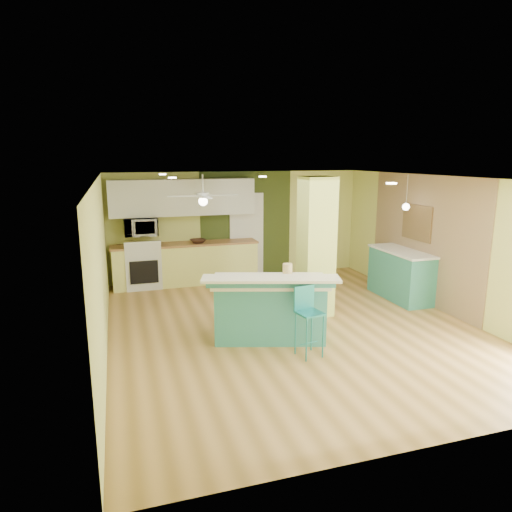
% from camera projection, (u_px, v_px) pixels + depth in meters
% --- Properties ---
extents(floor, '(6.00, 7.00, 0.01)m').
position_uv_depth(floor, '(291.00, 326.00, 7.79)').
color(floor, olive).
rests_on(floor, ground).
extents(ceiling, '(6.00, 7.00, 0.01)m').
position_uv_depth(ceiling, '(294.00, 178.00, 7.25)').
color(ceiling, white).
rests_on(ceiling, wall_back).
extents(wall_back, '(6.00, 0.01, 2.50)m').
position_uv_depth(wall_back, '(238.00, 225.00, 10.79)').
color(wall_back, '#DADF77').
rests_on(wall_back, floor).
extents(wall_front, '(6.00, 0.01, 2.50)m').
position_uv_depth(wall_front, '(432.00, 330.00, 4.25)').
color(wall_front, '#DADF77').
rests_on(wall_front, floor).
extents(wall_left, '(0.01, 7.00, 2.50)m').
position_uv_depth(wall_left, '(101.00, 268.00, 6.66)').
color(wall_left, '#DADF77').
rests_on(wall_left, floor).
extents(wall_right, '(0.01, 7.00, 2.50)m').
position_uv_depth(wall_right, '(445.00, 245.00, 8.39)').
color(wall_right, '#DADF77').
rests_on(wall_right, floor).
extents(wood_panel, '(0.02, 3.40, 2.50)m').
position_uv_depth(wood_panel, '(423.00, 239.00, 8.94)').
color(wood_panel, '#87684D').
rests_on(wood_panel, floor).
extents(olive_accent, '(2.20, 0.02, 2.50)m').
position_uv_depth(olive_accent, '(246.00, 225.00, 10.83)').
color(olive_accent, '#38461C').
rests_on(olive_accent, floor).
extents(interior_door, '(0.82, 0.05, 2.00)m').
position_uv_depth(interior_door, '(247.00, 235.00, 10.86)').
color(interior_door, white).
rests_on(interior_door, floor).
extents(column, '(0.55, 0.55, 2.50)m').
position_uv_depth(column, '(316.00, 247.00, 8.18)').
color(column, '#D4E369').
rests_on(column, floor).
extents(kitchen_run, '(3.25, 0.63, 0.94)m').
position_uv_depth(kitchen_run, '(186.00, 263.00, 10.30)').
color(kitchen_run, '#EDED7C').
rests_on(kitchen_run, floor).
extents(stove, '(0.76, 0.66, 1.08)m').
position_uv_depth(stove, '(143.00, 267.00, 10.02)').
color(stove, silver).
rests_on(stove, floor).
extents(upper_cabinets, '(3.20, 0.34, 0.80)m').
position_uv_depth(upper_cabinets, '(183.00, 197.00, 10.10)').
color(upper_cabinets, silver).
rests_on(upper_cabinets, wall_back).
extents(microwave, '(0.70, 0.48, 0.39)m').
position_uv_depth(microwave, '(141.00, 227.00, 9.84)').
color(microwave, white).
rests_on(microwave, wall_back).
extents(ceiling_fan, '(1.41, 1.41, 0.61)m').
position_uv_depth(ceiling_fan, '(203.00, 196.00, 8.89)').
color(ceiling_fan, silver).
rests_on(ceiling_fan, ceiling).
extents(pendant_lamp, '(0.14, 0.14, 0.69)m').
position_uv_depth(pendant_lamp, '(406.00, 207.00, 8.85)').
color(pendant_lamp, silver).
rests_on(pendant_lamp, ceiling).
extents(wall_decor, '(0.03, 0.90, 0.70)m').
position_uv_depth(wall_decor, '(417.00, 223.00, 9.06)').
color(wall_decor, brown).
rests_on(wall_decor, wood_panel).
extents(peninsula, '(2.15, 1.59, 1.09)m').
position_uv_depth(peninsula, '(270.00, 307.00, 7.22)').
color(peninsula, teal).
rests_on(peninsula, floor).
extents(bar_stool, '(0.40, 0.40, 1.02)m').
position_uv_depth(bar_stool, '(307.00, 310.00, 6.55)').
color(bar_stool, teal).
rests_on(bar_stool, floor).
extents(side_counter, '(0.66, 1.55, 1.00)m').
position_uv_depth(side_counter, '(401.00, 274.00, 9.23)').
color(side_counter, teal).
rests_on(side_counter, floor).
extents(fruit_bowl, '(0.40, 0.40, 0.08)m').
position_uv_depth(fruit_bowl, '(198.00, 241.00, 10.20)').
color(fruit_bowl, '#361F16').
rests_on(fruit_bowl, kitchen_run).
extents(canister, '(0.16, 0.16, 0.19)m').
position_uv_depth(canister, '(287.00, 270.00, 7.39)').
color(canister, gold).
rests_on(canister, peninsula).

